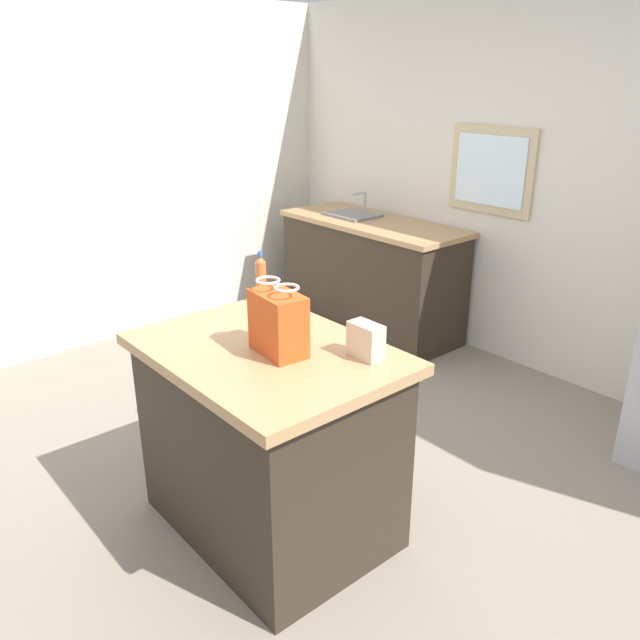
{
  "coord_description": "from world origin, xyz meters",
  "views": [
    {
      "loc": [
        2.07,
        -1.67,
        2.01
      ],
      "look_at": [
        0.07,
        0.05,
        0.96
      ],
      "focal_mm": 35.5,
      "sensor_mm": 36.0,
      "label": 1
    }
  ],
  "objects_px": {
    "shopping_bag": "(278,323)",
    "bottle": "(261,279)",
    "small_box": "(366,341)",
    "kitchen_island": "(269,440)"
  },
  "relations": [
    {
      "from": "shopping_bag",
      "to": "bottle",
      "type": "height_order",
      "value": "shopping_bag"
    },
    {
      "from": "shopping_bag",
      "to": "small_box",
      "type": "relative_size",
      "value": 2.07
    },
    {
      "from": "kitchen_island",
      "to": "bottle",
      "type": "bearing_deg",
      "value": 146.14
    },
    {
      "from": "kitchen_island",
      "to": "small_box",
      "type": "distance_m",
      "value": 0.68
    },
    {
      "from": "shopping_bag",
      "to": "small_box",
      "type": "bearing_deg",
      "value": 42.22
    },
    {
      "from": "shopping_bag",
      "to": "small_box",
      "type": "distance_m",
      "value": 0.36
    },
    {
      "from": "kitchen_island",
      "to": "shopping_bag",
      "type": "distance_m",
      "value": 0.59
    },
    {
      "from": "kitchen_island",
      "to": "bottle",
      "type": "xyz_separation_m",
      "value": [
        -0.48,
        0.32,
        0.57
      ]
    },
    {
      "from": "kitchen_island",
      "to": "bottle",
      "type": "distance_m",
      "value": 0.81
    },
    {
      "from": "small_box",
      "to": "bottle",
      "type": "bearing_deg",
      "value": 175.17
    }
  ]
}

